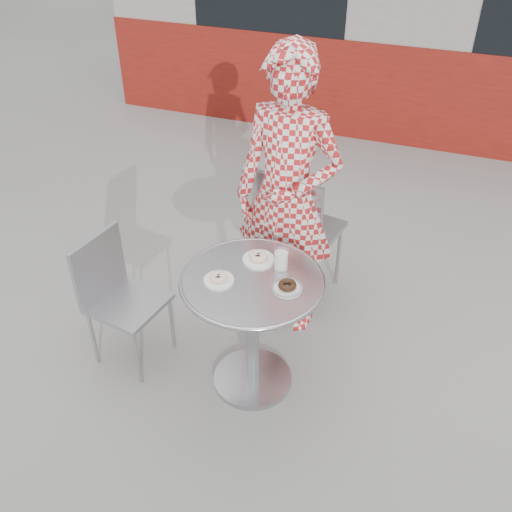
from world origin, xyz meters
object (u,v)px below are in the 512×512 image
(plate_near, at_px, (219,278))
(milk_cup, at_px, (281,260))
(chair_far, at_px, (299,256))
(plate_far, at_px, (259,257))
(bistro_table, at_px, (252,306))
(plate_checker, at_px, (287,287))
(seated_person, at_px, (287,198))
(chair_left, at_px, (130,324))

(plate_near, height_order, milk_cup, milk_cup)
(plate_near, distance_m, milk_cup, 0.34)
(chair_far, relative_size, plate_far, 5.73)
(bistro_table, height_order, plate_near, plate_near)
(plate_near, bearing_deg, plate_checker, 9.81)
(seated_person, distance_m, milk_cup, 0.52)
(chair_left, bearing_deg, milk_cup, -68.98)
(seated_person, xyz_separation_m, milk_cup, (0.13, -0.49, -0.07))
(chair_far, relative_size, seated_person, 0.55)
(chair_far, relative_size, milk_cup, 8.25)
(chair_far, distance_m, plate_near, 1.09)
(bistro_table, xyz_separation_m, seated_person, (-0.02, 0.63, 0.31))
(chair_far, xyz_separation_m, plate_checker, (0.19, -0.90, 0.47))
(seated_person, bearing_deg, milk_cup, -68.20)
(bistro_table, xyz_separation_m, plate_far, (-0.03, 0.16, 0.20))
(seated_person, bearing_deg, plate_far, -83.48)
(chair_left, bearing_deg, seated_person, -38.53)
(chair_left, xyz_separation_m, plate_checker, (0.95, 0.04, 0.52))
(bistro_table, relative_size, plate_checker, 4.76)
(plate_checker, bearing_deg, chair_far, 102.14)
(plate_near, distance_m, plate_checker, 0.35)
(bistro_table, distance_m, plate_checker, 0.28)
(chair_far, bearing_deg, chair_left, 61.46)
(chair_far, xyz_separation_m, seated_person, (-0.02, -0.26, 0.59))
(plate_near, xyz_separation_m, milk_cup, (0.26, 0.21, 0.04))
(chair_left, height_order, plate_near, chair_left)
(plate_near, bearing_deg, plate_far, 61.75)
(bistro_table, xyz_separation_m, chair_far, (-0.00, 0.89, -0.27))
(bistro_table, bearing_deg, milk_cup, 51.61)
(plate_far, bearing_deg, bistro_table, -81.10)
(seated_person, bearing_deg, bistro_table, -80.99)
(plate_far, bearing_deg, chair_left, -163.60)
(chair_far, height_order, seated_person, seated_person)
(plate_far, relative_size, milk_cup, 1.44)
(chair_left, distance_m, seated_person, 1.19)
(bistro_table, bearing_deg, plate_checker, -4.29)
(seated_person, bearing_deg, plate_near, -93.55)
(bistro_table, distance_m, chair_left, 0.83)
(bistro_table, relative_size, chair_far, 0.78)
(plate_far, distance_m, milk_cup, 0.14)
(plate_far, xyz_separation_m, milk_cup, (0.13, -0.03, 0.04))
(plate_far, bearing_deg, chair_far, 88.09)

